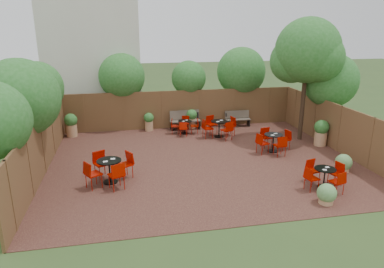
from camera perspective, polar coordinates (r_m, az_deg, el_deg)
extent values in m
plane|color=#354F23|center=(14.27, 1.71, -4.34)|extent=(80.00, 80.00, 0.00)
cube|color=#371916|center=(14.27, 1.71, -4.31)|extent=(12.00, 10.00, 0.02)
cube|color=brown|center=(18.67, -1.70, 4.03)|extent=(12.00, 0.08, 2.00)
cube|color=brown|center=(13.93, -23.09, -1.92)|extent=(0.08, 10.00, 2.00)
cube|color=brown|center=(16.32, 22.74, 0.77)|extent=(0.08, 10.00, 2.00)
cube|color=beige|center=(21.03, -15.73, 13.15)|extent=(5.00, 4.00, 8.00)
sphere|color=#256520|center=(16.54, -23.84, 6.83)|extent=(2.27, 2.27, 2.27)
sphere|color=#256520|center=(13.62, -26.04, 5.25)|extent=(2.74, 2.74, 2.74)
sphere|color=#256520|center=(18.81, -11.28, 9.11)|extent=(2.37, 2.37, 2.37)
sphere|color=#256520|center=(19.06, -0.54, 9.05)|extent=(1.84, 1.84, 1.84)
sphere|color=#256520|center=(19.98, 7.96, 9.98)|extent=(2.67, 2.67, 2.67)
sphere|color=#256520|center=(17.93, 21.50, 8.06)|extent=(2.55, 2.55, 2.55)
cylinder|color=black|center=(17.17, 17.59, 6.20)|extent=(0.25, 0.25, 4.37)
sphere|color=#256520|center=(16.94, 18.19, 12.73)|extent=(2.91, 2.91, 2.91)
sphere|color=#256520|center=(17.09, 15.89, 11.34)|extent=(2.04, 2.04, 2.04)
sphere|color=#256520|center=(16.81, 19.97, 11.49)|extent=(2.12, 2.12, 2.12)
cube|color=brown|center=(18.39, -1.10, 2.13)|extent=(1.60, 0.56, 0.05)
cube|color=brown|center=(18.52, -1.22, 3.15)|extent=(1.58, 0.21, 0.48)
cube|color=black|center=(18.34, -3.29, 1.29)|extent=(0.09, 0.48, 0.42)
cube|color=black|center=(18.59, 1.08, 1.52)|extent=(0.09, 0.48, 0.42)
cube|color=brown|center=(19.10, 7.42, 2.36)|extent=(1.36, 0.44, 0.05)
cube|color=brown|center=(19.21, 7.28, 3.20)|extent=(1.35, 0.14, 0.41)
cube|color=black|center=(18.97, 5.64, 1.67)|extent=(0.06, 0.41, 0.36)
cube|color=black|center=(19.36, 9.12, 1.85)|extent=(0.06, 0.41, 0.36)
cylinder|color=black|center=(17.77, -1.16, 0.13)|extent=(0.39, 0.39, 0.03)
cylinder|color=black|center=(17.68, -1.17, 1.11)|extent=(0.04, 0.04, 0.62)
cylinder|color=black|center=(17.60, -1.17, 2.11)|extent=(0.68, 0.68, 0.03)
cube|color=white|center=(17.68, -0.87, 2.25)|extent=(0.14, 0.11, 0.01)
cube|color=white|center=(17.47, -1.40, 2.07)|extent=(0.14, 0.11, 0.01)
cylinder|color=black|center=(15.64, 12.88, -2.69)|extent=(0.45, 0.45, 0.03)
cylinder|color=black|center=(15.52, 12.96, -1.42)|extent=(0.05, 0.05, 0.72)
cylinder|color=black|center=(15.41, 13.05, -0.11)|extent=(0.78, 0.78, 0.03)
cube|color=white|center=(15.53, 13.35, 0.08)|extent=(0.16, 0.12, 0.02)
cube|color=white|center=(15.26, 12.89, -0.19)|extent=(0.16, 0.12, 0.02)
cylinder|color=black|center=(17.30, 4.37, -0.38)|extent=(0.47, 0.47, 0.03)
cylinder|color=black|center=(17.19, 4.40, 0.83)|extent=(0.05, 0.05, 0.75)
cylinder|color=black|center=(17.09, 4.43, 2.07)|extent=(0.81, 0.81, 0.03)
cube|color=white|center=(17.20, 4.76, 2.24)|extent=(0.17, 0.14, 0.02)
cube|color=white|center=(16.93, 4.19, 2.02)|extent=(0.17, 0.14, 0.02)
cylinder|color=black|center=(12.73, 20.44, -8.05)|extent=(0.41, 0.41, 0.03)
cylinder|color=black|center=(12.60, 20.59, -6.70)|extent=(0.05, 0.05, 0.65)
cylinder|color=black|center=(12.48, 20.75, -5.30)|extent=(0.70, 0.70, 0.03)
cube|color=white|center=(12.59, 21.02, -5.04)|extent=(0.15, 0.13, 0.01)
cube|color=white|center=(12.34, 20.66, -5.44)|extent=(0.15, 0.13, 0.01)
cylinder|color=black|center=(12.64, -13.05, -7.55)|extent=(0.49, 0.49, 0.03)
cylinder|color=black|center=(12.48, -13.17, -5.92)|extent=(0.06, 0.06, 0.77)
cylinder|color=black|center=(12.33, -13.29, -4.22)|extent=(0.84, 0.84, 0.03)
cube|color=white|center=(12.40, -12.68, -3.93)|extent=(0.19, 0.16, 0.02)
cube|color=white|center=(12.21, -13.83, -4.36)|extent=(0.19, 0.16, 0.02)
cylinder|color=tan|center=(18.36, -6.96, 1.31)|extent=(0.42, 0.42, 0.49)
sphere|color=#256520|center=(18.25, -7.01, 2.63)|extent=(0.51, 0.51, 0.51)
cylinder|color=tan|center=(18.65, -0.05, 1.75)|extent=(0.46, 0.46, 0.53)
sphere|color=#256520|center=(18.53, -0.05, 3.16)|extent=(0.55, 0.55, 0.55)
cylinder|color=tan|center=(18.21, -18.85, 0.55)|extent=(0.52, 0.52, 0.59)
sphere|color=#256520|center=(18.08, -19.01, 2.16)|extent=(0.62, 0.62, 0.62)
cylinder|color=tan|center=(16.96, 20.03, -0.72)|extent=(0.54, 0.54, 0.62)
sphere|color=#256520|center=(16.81, 20.22, 1.06)|extent=(0.65, 0.65, 0.65)
cylinder|color=tan|center=(11.67, 20.83, -9.99)|extent=(0.43, 0.43, 0.20)
sphere|color=#548846|center=(11.56, 20.96, -8.91)|extent=(0.59, 0.59, 0.59)
cylinder|color=tan|center=(14.31, 23.17, -5.20)|extent=(0.45, 0.45, 0.21)
sphere|color=#548846|center=(14.22, 23.29, -4.23)|extent=(0.62, 0.62, 0.62)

